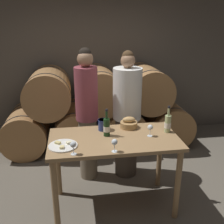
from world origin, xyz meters
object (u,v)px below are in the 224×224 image
object	(u,v)px
cheese_plate	(63,145)
person_right	(127,116)
wine_glass_center	(150,128)
tasting_table	(114,148)
wine_glass_far_left	(73,145)
bread_basket	(129,123)
wine_bottle_red	(107,127)
wine_glass_left	(115,143)
blue_crock	(103,124)
person_left	(87,114)
wine_bottle_white	(168,123)

from	to	relation	value
cheese_plate	person_right	bearing A→B (deg)	43.23
wine_glass_center	tasting_table	bearing A→B (deg)	177.70
wine_glass_far_left	bread_basket	bearing A→B (deg)	40.11
wine_bottle_red	bread_basket	distance (m)	0.35
wine_glass_left	bread_basket	bearing A→B (deg)	64.92
bread_basket	wine_glass_left	size ratio (longest dim) A/B	1.50
cheese_plate	bread_basket	bearing A→B (deg)	25.95
wine_glass_left	wine_glass_center	xyz separation A→B (m)	(0.45, 0.30, 0.00)
cheese_plate	tasting_table	bearing A→B (deg)	12.26
person_right	bread_basket	size ratio (longest dim) A/B	8.59
person_right	wine_glass_far_left	bearing A→B (deg)	-126.91
blue_crock	bread_basket	size ratio (longest dim) A/B	0.63
blue_crock	wine_glass_center	distance (m)	0.56
tasting_table	person_right	world-z (taller)	person_right
person_left	wine_bottle_white	distance (m)	1.07
person_right	cheese_plate	xyz separation A→B (m)	(-0.83, -0.78, 0.02)
blue_crock	wine_glass_far_left	bearing A→B (deg)	-123.35
blue_crock	wine_glass_left	distance (m)	0.55
tasting_table	cheese_plate	xyz separation A→B (m)	(-0.55, -0.12, 0.14)
wine_bottle_red	wine_glass_left	bearing A→B (deg)	-86.10
wine_bottle_white	blue_crock	xyz separation A→B (m)	(-0.73, 0.17, -0.04)
person_right	wine_glass_far_left	distance (m)	1.22
blue_crock	person_left	bearing A→B (deg)	110.79
person_left	wine_glass_far_left	xyz separation A→B (m)	(-0.19, -0.97, 0.05)
person_right	blue_crock	bearing A→B (deg)	-130.95
person_left	bread_basket	distance (m)	0.63
wine_glass_far_left	person_left	bearing A→B (deg)	78.81
tasting_table	blue_crock	bearing A→B (deg)	111.13
blue_crock	wine_glass_left	size ratio (longest dim) A/B	0.95
tasting_table	bread_basket	bearing A→B (deg)	49.28
wine_glass_left	wine_glass_far_left	bearing A→B (deg)	178.92
person_left	wine_bottle_red	bearing A→B (deg)	-72.98
person_left	wine_glass_far_left	size ratio (longest dim) A/B	13.21
person_right	tasting_table	bearing A→B (deg)	-113.04
wine_bottle_white	wine_glass_left	bearing A→B (deg)	-150.97
wine_glass_center	wine_glass_far_left	bearing A→B (deg)	-161.21
blue_crock	wine_glass_left	xyz separation A→B (m)	(0.04, -0.55, 0.03)
wine_glass_left	wine_bottle_white	bearing A→B (deg)	29.03
cheese_plate	wine_glass_center	distance (m)	0.97
tasting_table	wine_glass_center	size ratio (longest dim) A/B	10.46
tasting_table	wine_bottle_white	bearing A→B (deg)	5.85
tasting_table	bread_basket	size ratio (longest dim) A/B	6.97
tasting_table	wine_bottle_red	distance (m)	0.26
wine_bottle_red	blue_crock	xyz separation A→B (m)	(-0.02, 0.16, -0.03)
wine_bottle_white	wine_glass_left	xyz separation A→B (m)	(-0.68, -0.38, -0.01)
person_right	bread_basket	distance (m)	0.42
wine_glass_left	wine_glass_center	world-z (taller)	same
wine_bottle_red	wine_glass_left	world-z (taller)	wine_bottle_red
person_left	wine_bottle_white	bearing A→B (deg)	-33.98
tasting_table	wine_glass_left	xyz separation A→B (m)	(-0.05, -0.31, 0.23)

